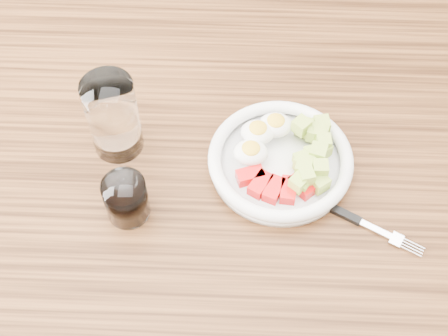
# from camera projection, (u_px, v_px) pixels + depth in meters

# --- Properties ---
(dining_table) EXTENTS (1.50, 0.90, 0.77)m
(dining_table) POSITION_uv_depth(u_px,v_px,m) (230.00, 217.00, 1.02)
(dining_table) COLOR brown
(dining_table) RESTS_ON ground
(bowl) EXTENTS (0.22, 0.22, 0.05)m
(bowl) POSITION_uv_depth(u_px,v_px,m) (282.00, 158.00, 0.94)
(bowl) COLOR white
(bowl) RESTS_ON dining_table
(fork) EXTENTS (0.17, 0.10, 0.01)m
(fork) POSITION_uv_depth(u_px,v_px,m) (348.00, 216.00, 0.90)
(fork) COLOR black
(fork) RESTS_ON dining_table
(water_glass) EXTENTS (0.08, 0.08, 0.14)m
(water_glass) POSITION_uv_depth(u_px,v_px,m) (113.00, 117.00, 0.92)
(water_glass) COLOR white
(water_glass) RESTS_ON dining_table
(coffee_glass) EXTENTS (0.06, 0.06, 0.07)m
(coffee_glass) POSITION_uv_depth(u_px,v_px,m) (126.00, 199.00, 0.88)
(coffee_glass) COLOR white
(coffee_glass) RESTS_ON dining_table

